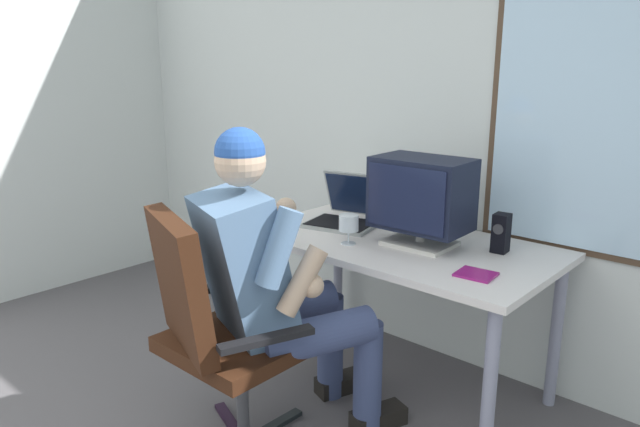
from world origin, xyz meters
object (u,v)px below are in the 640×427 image
laptop (348,210)px  crt_monitor (421,195)px  desk (398,258)px  person_seated (277,282)px  cd_case (476,274)px  desk_speaker (501,233)px  office_chair (213,321)px  wine_glass (349,224)px

laptop → crt_monitor: bearing=-9.8°
desk → person_seated: person_seated is taller
crt_monitor → cd_case: 0.47m
crt_monitor → desk_speaker: 0.37m
desk → office_chair: bearing=-103.0°
crt_monitor → cd_case: bearing=-26.1°
desk → crt_monitor: bearing=2.6°
cd_case → laptop: bearing=162.7°
laptop → desk_speaker: laptop is taller
office_chair → desk_speaker: bearing=59.5°
person_seated → laptop: 0.79m
desk → cd_case: (0.48, -0.18, 0.09)m
person_seated → desk: bearing=78.9°
office_chair → desk: bearing=77.0°
crt_monitor → desk_speaker: (0.31, 0.15, -0.14)m
person_seated → desk_speaker: bearing=56.0°
desk → desk_speaker: 0.47m
desk_speaker → cd_case: 0.35m
person_seated → crt_monitor: (0.23, 0.66, 0.27)m
desk → cd_case: bearing=-20.4°
crt_monitor → laptop: 0.51m
crt_monitor → desk_speaker: bearing=25.6°
wine_glass → desk_speaker: 0.66m
cd_case → person_seated: bearing=-141.8°
desk_speaker → wine_glass: bearing=-148.4°
crt_monitor → desk_speaker: size_ratio=2.48×
office_chair → crt_monitor: bearing=70.9°
office_chair → cd_case: size_ratio=6.52×
person_seated → wine_glass: 0.48m
laptop → office_chair: bearing=-80.7°
desk_speaker → cd_case: (0.06, -0.33, -0.08)m
desk → person_seated: bearing=-101.1°
crt_monitor → cd_case: size_ratio=2.75×
crt_monitor → office_chair: bearing=-109.1°
laptop → person_seated: bearing=-71.7°
wine_glass → desk: bearing=53.0°
crt_monitor → laptop: bearing=170.2°
laptop → wine_glass: laptop is taller
desk → cd_case: size_ratio=9.14×
desk → office_chair: (-0.21, -0.91, -0.07)m
wine_glass → desk_speaker: (0.56, 0.34, -0.01)m
desk → person_seated: size_ratio=1.08×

